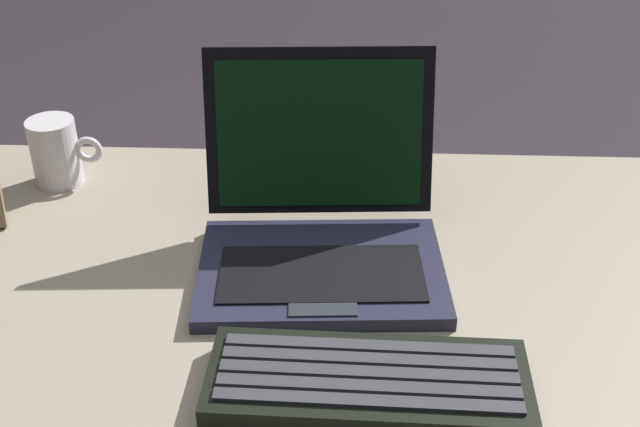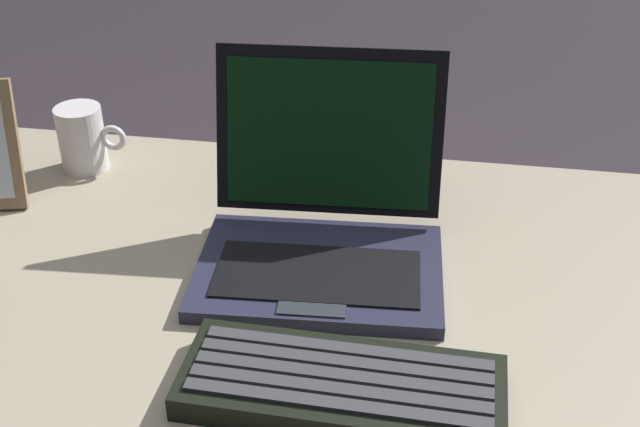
% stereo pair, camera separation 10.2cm
% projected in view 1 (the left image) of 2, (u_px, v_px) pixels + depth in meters
% --- Properties ---
extents(desk, '(1.78, 0.74, 0.75)m').
position_uv_depth(desk, '(302.00, 325.00, 1.06)').
color(desk, gray).
rests_on(desk, ground).
extents(laptop_front, '(0.33, 0.30, 0.25)m').
position_uv_depth(laptop_front, '(321.00, 226.00, 1.05)').
color(laptop_front, '#242539').
rests_on(laptop_front, desk).
extents(external_keyboard, '(0.34, 0.14, 0.03)m').
position_uv_depth(external_keyboard, '(368.00, 384.00, 0.86)').
color(external_keyboard, black).
rests_on(external_keyboard, desk).
extents(coffee_mug, '(0.11, 0.07, 0.10)m').
position_uv_depth(coffee_mug, '(56.00, 152.00, 1.23)').
color(coffee_mug, silver).
rests_on(coffee_mug, desk).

